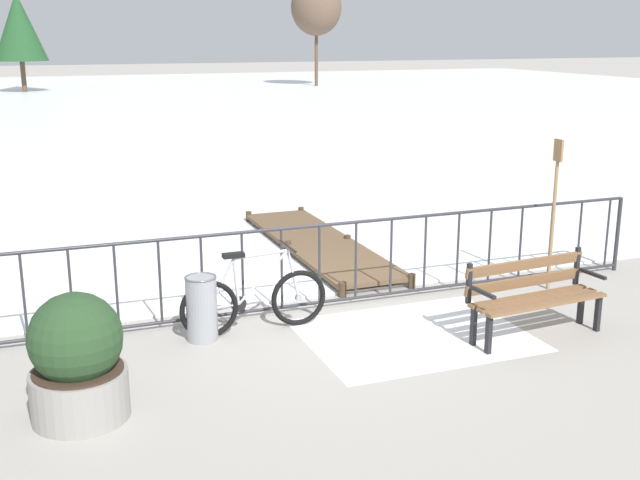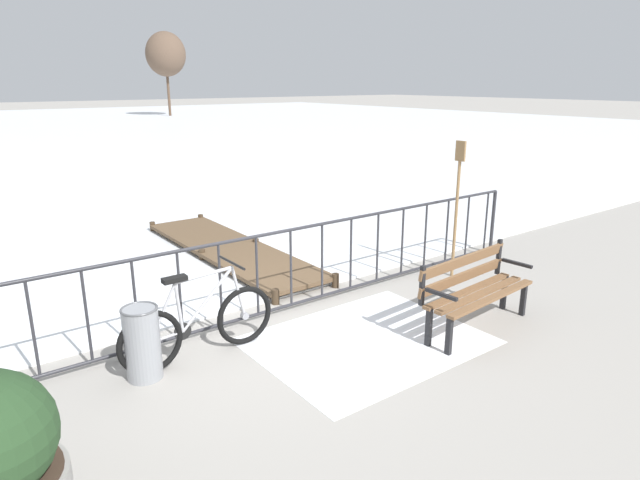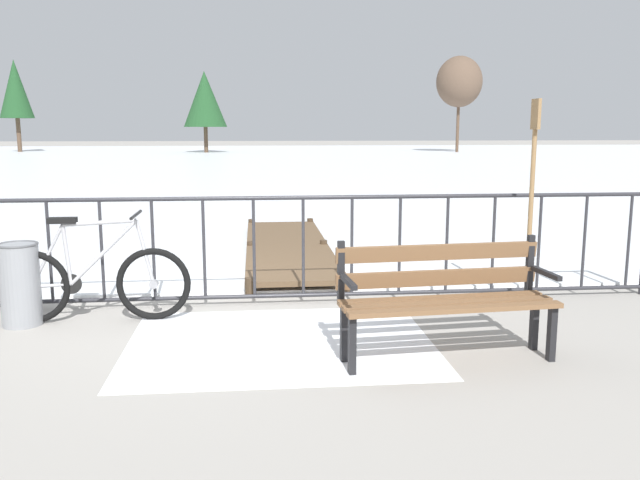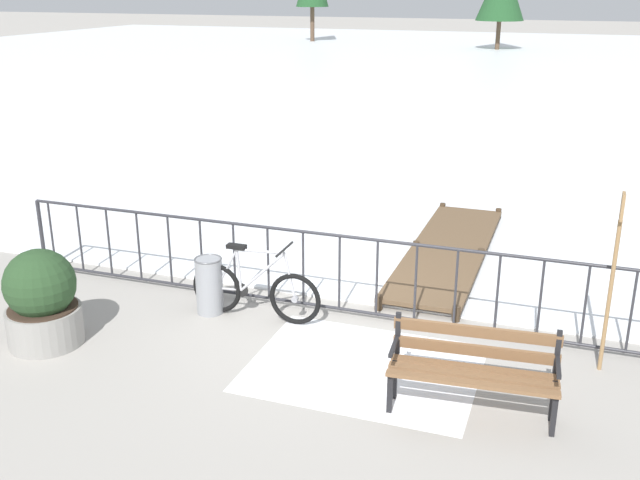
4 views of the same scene
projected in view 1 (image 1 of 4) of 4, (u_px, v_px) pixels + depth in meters
ground_plane at (319, 308)px, 9.61m from camera, size 160.00×160.00×0.00m
frozen_pond at (94, 108)px, 35.24m from camera, size 80.00×56.00×0.03m
snow_patch at (414, 335)px, 8.76m from camera, size 2.45×1.91×0.01m
railing_fence at (319, 265)px, 9.46m from camera, size 9.06×0.06×1.07m
bicycle_near_railing at (254, 300)px, 8.78m from camera, size 1.71×0.52×0.97m
park_bench at (533, 291)px, 8.64m from camera, size 1.63×0.61×0.89m
planter_with_shrub at (77, 360)px, 6.75m from camera, size 0.85×0.85×1.14m
trash_bin at (202, 308)px, 8.54m from camera, size 0.35×0.35×0.73m
oar_upright at (554, 205)px, 10.05m from camera, size 0.04×0.16×1.98m
wooden_dock at (318, 243)px, 12.13m from camera, size 1.10×4.46×0.20m
tree_west_mid at (19, 27)px, 43.52m from camera, size 2.93×2.93×5.47m
tree_centre at (316, 7)px, 48.35m from camera, size 3.13×3.13×6.54m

